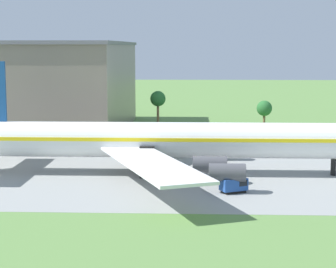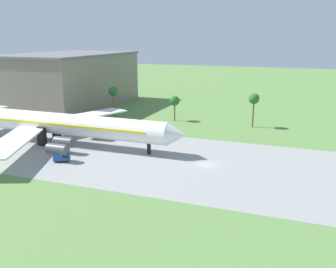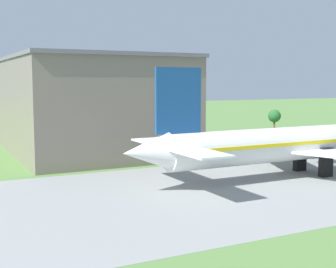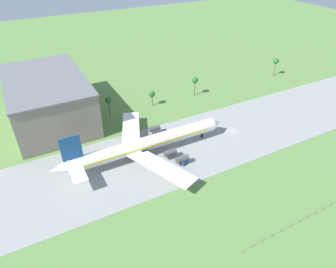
% 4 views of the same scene
% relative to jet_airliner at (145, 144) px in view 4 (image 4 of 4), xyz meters
% --- Properties ---
extents(ground_plane, '(600.00, 600.00, 0.00)m').
position_rel_jet_airliner_xyz_m(ground_plane, '(45.47, -2.98, -5.82)').
color(ground_plane, '#5B8442').
extents(taxiway_strip, '(320.00, 44.00, 0.02)m').
position_rel_jet_airliner_xyz_m(taxiway_strip, '(45.47, -2.98, -5.81)').
color(taxiway_strip, gray).
rests_on(taxiway_strip, ground_plane).
extents(jet_airliner, '(78.71, 62.00, 19.08)m').
position_rel_jet_airliner_xyz_m(jet_airliner, '(0.00, 0.00, 0.00)').
color(jet_airliner, white).
rests_on(jet_airliner, ground_plane).
extents(baggage_tug, '(4.39, 3.51, 2.20)m').
position_rel_jet_airliner_xyz_m(baggage_tug, '(11.77, -13.03, -4.62)').
color(baggage_tug, black).
rests_on(baggage_tug, ground_plane).
extents(perimeter_fence, '(80.10, 0.10, 2.10)m').
position_rel_jet_airliner_xyz_m(perimeter_fence, '(45.47, -57.98, -4.37)').
color(perimeter_fence, slate).
rests_on(perimeter_fence, ground_plane).
extents(terminal_building, '(36.72, 61.20, 22.76)m').
position_rel_jet_airliner_xyz_m(terminal_building, '(-29.94, 51.32, 5.58)').
color(terminal_building, slate).
rests_on(terminal_building, ground_plane).
extents(palm_tree_row, '(120.08, 3.60, 12.19)m').
position_rel_jet_airliner_xyz_m(palm_tree_row, '(46.00, 39.77, 3.14)').
color(palm_tree_row, brown).
rests_on(palm_tree_row, ground_plane).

